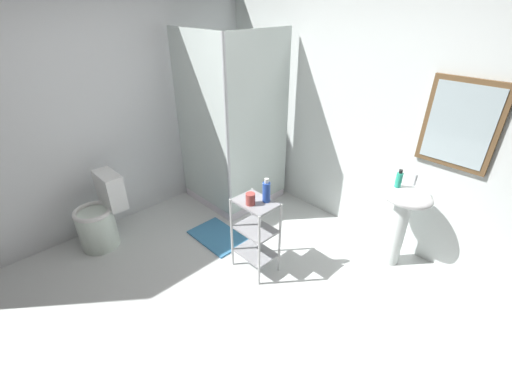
{
  "coord_description": "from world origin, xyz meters",
  "views": [
    {
      "loc": [
        1.65,
        -1.19,
        2.26
      ],
      "look_at": [
        -0.2,
        0.59,
        0.77
      ],
      "focal_mm": 23.7,
      "sensor_mm": 36.0,
      "label": 1
    }
  ],
  "objects": [
    {
      "name": "storage_cart",
      "position": [
        -0.12,
        0.51,
        0.44
      ],
      "size": [
        0.38,
        0.28,
        0.74
      ],
      "color": "silver",
      "rests_on": "ground_plane"
    },
    {
      "name": "wall_back",
      "position": [
        0.01,
        1.85,
        1.25
      ],
      "size": [
        4.2,
        0.14,
        2.5
      ],
      "color": "white",
      "rests_on": "ground_plane"
    },
    {
      "name": "toilet",
      "position": [
        -1.48,
        -0.36,
        0.31
      ],
      "size": [
        0.37,
        0.49,
        0.76
      ],
      "color": "white",
      "rests_on": "ground_plane"
    },
    {
      "name": "rinse_cup",
      "position": [
        -0.12,
        0.45,
        0.79
      ],
      "size": [
        0.08,
        0.08,
        0.1
      ],
      "primitive_type": "cylinder",
      "color": "#B24742",
      "rests_on": "storage_cart"
    },
    {
      "name": "wall_left",
      "position": [
        -1.85,
        0.0,
        1.25
      ],
      "size": [
        0.1,
        4.2,
        2.5
      ],
      "primitive_type": "cube",
      "color": "white",
      "rests_on": "ground_plane"
    },
    {
      "name": "shower_stall",
      "position": [
        -1.21,
        1.18,
        0.46
      ],
      "size": [
        0.92,
        0.92,
        2.0
      ],
      "color": "white",
      "rests_on": "ground_plane"
    },
    {
      "name": "hand_soap_bottle",
      "position": [
        0.65,
        1.5,
        0.88
      ],
      "size": [
        0.05,
        0.05,
        0.16
      ],
      "color": "#2DBC99",
      "rests_on": "pedestal_sink"
    },
    {
      "name": "shampoo_bottle_blue",
      "position": [
        -0.06,
        0.58,
        0.84
      ],
      "size": [
        0.07,
        0.07,
        0.22
      ],
      "color": "blue",
      "rests_on": "storage_cart"
    },
    {
      "name": "ground_plane",
      "position": [
        0.0,
        0.0,
        -0.01
      ],
      "size": [
        4.2,
        4.2,
        0.02
      ],
      "primitive_type": "cube",
      "color": "silver"
    },
    {
      "name": "sink_faucet",
      "position": [
        0.73,
        1.64,
        0.86
      ],
      "size": [
        0.03,
        0.03,
        0.1
      ],
      "primitive_type": "cylinder",
      "color": "silver",
      "rests_on": "pedestal_sink"
    },
    {
      "name": "bath_mat",
      "position": [
        -0.74,
        0.54,
        0.01
      ],
      "size": [
        0.6,
        0.4,
        0.02
      ],
      "primitive_type": "cube",
      "color": "teal",
      "rests_on": "ground_plane"
    },
    {
      "name": "pedestal_sink",
      "position": [
        0.73,
        1.52,
        0.58
      ],
      "size": [
        0.46,
        0.37,
        0.81
      ],
      "color": "white",
      "rests_on": "ground_plane"
    }
  ]
}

